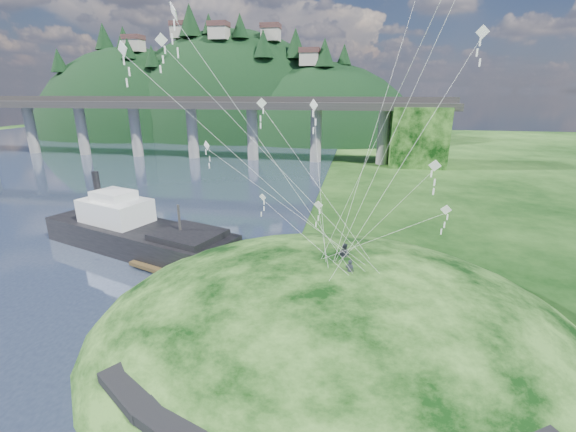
# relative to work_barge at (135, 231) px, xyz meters

# --- Properties ---
(ground) EXTENTS (320.00, 320.00, 0.00)m
(ground) POSITION_rel_work_barge_xyz_m (13.89, -13.03, -1.99)
(ground) COLOR black
(ground) RESTS_ON ground
(grass_hill) EXTENTS (36.00, 32.00, 13.00)m
(grass_hill) POSITION_rel_work_barge_xyz_m (21.89, -11.03, -3.49)
(grass_hill) COLOR black
(grass_hill) RESTS_ON ground
(bridge) EXTENTS (160.00, 11.00, 15.00)m
(bridge) POSITION_rel_work_barge_xyz_m (-12.57, 57.04, 7.71)
(bridge) COLOR #2D2B2B
(bridge) RESTS_ON ground
(far_ridge) EXTENTS (153.00, 70.00, 94.50)m
(far_ridge) POSITION_rel_work_barge_xyz_m (-29.69, 109.14, -9.43)
(far_ridge) COLOR black
(far_ridge) RESTS_ON ground
(work_barge) EXTENTS (23.48, 13.07, 7.94)m
(work_barge) POSITION_rel_work_barge_xyz_m (0.00, 0.00, 0.00)
(work_barge) COLOR black
(work_barge) RESTS_ON ground
(wooden_dock) EXTENTS (13.41, 6.56, 0.96)m
(wooden_dock) POSITION_rel_work_barge_xyz_m (8.53, -5.77, -1.57)
(wooden_dock) COLOR #3C2E18
(wooden_dock) RESTS_ON ground
(kite_flyers) EXTENTS (1.37, 3.34, 1.86)m
(kite_flyers) POSITION_rel_work_barge_xyz_m (22.49, -9.70, 3.87)
(kite_flyers) COLOR #242630
(kite_flyers) RESTS_ON ground
(kite_swarm) EXTENTS (18.05, 14.89, 21.15)m
(kite_swarm) POSITION_rel_work_barge_xyz_m (20.83, -9.95, 14.58)
(kite_swarm) COLOR silver
(kite_swarm) RESTS_ON ground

